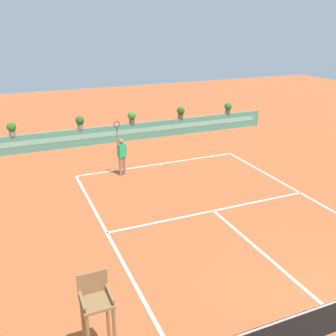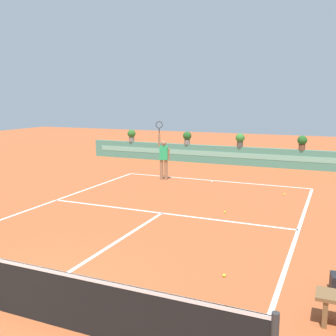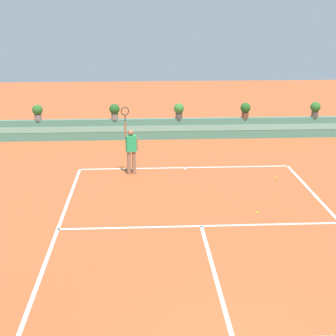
% 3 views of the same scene
% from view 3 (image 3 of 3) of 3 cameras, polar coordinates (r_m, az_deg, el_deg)
% --- Properties ---
extents(ground_plane, '(60.00, 60.00, 0.00)m').
position_cam_3_polar(ground_plane, '(14.11, 4.03, -7.34)').
color(ground_plane, '#B2562D').
extents(court_lines, '(8.32, 11.94, 0.01)m').
position_cam_3_polar(court_lines, '(14.76, 3.69, -6.14)').
color(court_lines, white).
rests_on(court_lines, ground).
extents(back_wall_barrier, '(18.00, 0.21, 1.00)m').
position_cam_3_polar(back_wall_barrier, '(23.75, 1.02, 4.53)').
color(back_wall_barrier, '#4C8E7A').
rests_on(back_wall_barrier, ground).
extents(tennis_player, '(0.60, 0.31, 2.58)m').
position_cam_3_polar(tennis_player, '(18.56, -4.28, 2.37)').
color(tennis_player, '#9E7051').
rests_on(tennis_player, ground).
extents(tennis_ball_near_baseline, '(0.07, 0.07, 0.07)m').
position_cam_3_polar(tennis_ball_near_baseline, '(18.70, 12.28, -1.14)').
color(tennis_ball_near_baseline, '#CCE033').
rests_on(tennis_ball_near_baseline, ground).
extents(tennis_ball_mid_court, '(0.07, 0.07, 0.07)m').
position_cam_3_polar(tennis_ball_mid_court, '(15.49, 10.19, -5.09)').
color(tennis_ball_mid_court, '#CCE033').
rests_on(tennis_ball_mid_court, ground).
extents(potted_plant_far_left, '(0.48, 0.48, 0.72)m').
position_cam_3_polar(potted_plant_far_left, '(23.99, -14.74, 6.30)').
color(potted_plant_far_left, gray).
rests_on(potted_plant_far_left, back_wall_barrier).
extents(potted_plant_far_right, '(0.48, 0.48, 0.72)m').
position_cam_3_polar(potted_plant_far_right, '(24.93, 16.55, 6.57)').
color(potted_plant_far_right, '#514C47').
rests_on(potted_plant_far_right, back_wall_barrier).
extents(potted_plant_left, '(0.48, 0.48, 0.72)m').
position_cam_3_polar(potted_plant_left, '(23.54, -6.16, 6.57)').
color(potted_plant_left, gray).
rests_on(potted_plant_left, back_wall_barrier).
extents(potted_plant_centre, '(0.48, 0.48, 0.72)m').
position_cam_3_polar(potted_plant_centre, '(23.57, 1.26, 6.69)').
color(potted_plant_centre, '#514C47').
rests_on(potted_plant_centre, back_wall_barrier).
extents(potted_plant_right, '(0.48, 0.48, 0.72)m').
position_cam_3_polar(potted_plant_right, '(24.01, 8.87, 6.69)').
color(potted_plant_right, brown).
rests_on(potted_plant_right, back_wall_barrier).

